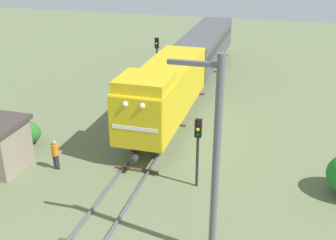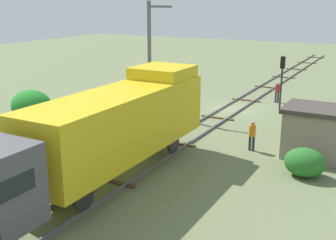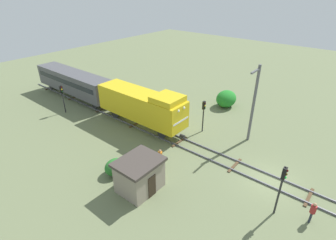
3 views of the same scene
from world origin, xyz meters
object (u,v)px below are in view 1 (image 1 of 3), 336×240
at_px(traffic_signal_mid, 198,140).
at_px(worker_by_signal, 55,152).
at_px(passenger_car_leading, 205,45).
at_px(catenary_mast, 215,158).
at_px(locomotive, 164,90).
at_px(traffic_signal_far, 157,50).

bearing_deg(traffic_signal_mid, worker_by_signal, -177.18).
distance_m(passenger_car_leading, traffic_signal_mid, 19.51).
bearing_deg(catenary_mast, locomotive, 115.13).
bearing_deg(locomotive, catenary_mast, -64.87).
distance_m(traffic_signal_far, catenary_mast, 22.52).
distance_m(locomotive, traffic_signal_mid, 6.79).
distance_m(locomotive, traffic_signal_far, 10.85).
xyz_separation_m(passenger_car_leading, worker_by_signal, (-4.20, -19.58, -1.53)).
xyz_separation_m(locomotive, worker_by_signal, (-4.20, -6.25, -1.78)).
bearing_deg(passenger_car_leading, worker_by_signal, -102.10).
bearing_deg(catenary_mast, traffic_signal_mid, 108.29).
bearing_deg(worker_by_signal, traffic_signal_far, -160.66).
height_order(locomotive, catenary_mast, catenary_mast).
bearing_deg(catenary_mast, traffic_signal_far, 112.36).
distance_m(traffic_signal_mid, traffic_signal_far, 17.56).
relative_size(locomotive, traffic_signal_mid, 3.19).
xyz_separation_m(locomotive, traffic_signal_mid, (3.40, -5.87, -0.23)).
bearing_deg(locomotive, traffic_signal_mid, -59.93).
height_order(locomotive, worker_by_signal, locomotive).
xyz_separation_m(locomotive, traffic_signal_far, (-3.60, 10.23, -0.24)).
xyz_separation_m(traffic_signal_far, worker_by_signal, (-0.60, -16.48, -1.54)).
distance_m(passenger_car_leading, traffic_signal_far, 4.75).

